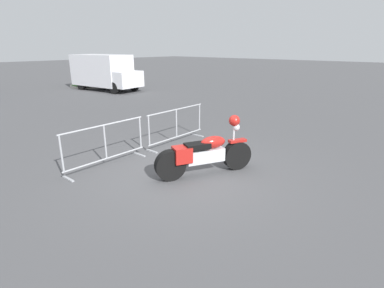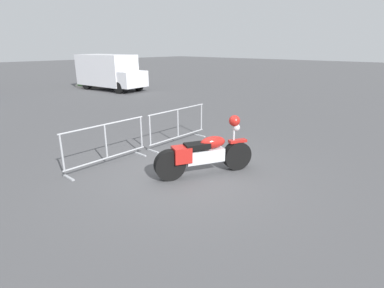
% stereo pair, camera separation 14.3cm
% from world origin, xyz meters
% --- Properties ---
extents(ground_plane, '(120.00, 120.00, 0.00)m').
position_xyz_m(ground_plane, '(0.00, 0.00, 0.00)').
color(ground_plane, '#4C4C4F').
extents(motorcycle, '(2.22, 1.22, 1.35)m').
position_xyz_m(motorcycle, '(0.25, -0.34, 0.51)').
color(motorcycle, black).
rests_on(motorcycle, ground).
extents(crowd_barrier_near, '(2.31, 0.48, 1.07)m').
position_xyz_m(crowd_barrier_near, '(-0.99, 1.78, 0.56)').
color(crowd_barrier_near, '#9EA0A5').
rests_on(crowd_barrier_near, ground).
extents(crowd_barrier_far, '(2.31, 0.48, 1.07)m').
position_xyz_m(crowd_barrier_far, '(1.48, 1.78, 0.56)').
color(crowd_barrier_far, '#9EA0A5').
rests_on(crowd_barrier_far, ground).
extents(delivery_van, '(2.53, 5.20, 2.31)m').
position_xyz_m(delivery_van, '(6.67, 13.60, 1.24)').
color(delivery_van, silver).
rests_on(delivery_van, ground).
extents(planter_island, '(3.31, 3.31, 1.23)m').
position_xyz_m(planter_island, '(7.16, 16.08, 0.46)').
color(planter_island, '#ADA89E').
rests_on(planter_island, ground).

